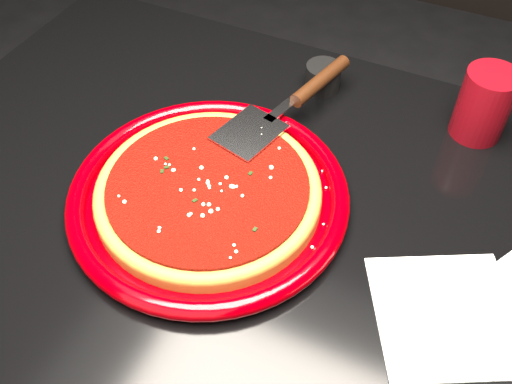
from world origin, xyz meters
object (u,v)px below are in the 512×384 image
(table, at_px, (268,336))
(cup, at_px, (484,104))
(pizza_server, at_px, (289,103))
(ramekin, at_px, (323,77))
(plate, at_px, (209,195))

(table, relative_size, cup, 10.59)
(cup, bearing_deg, table, -127.83)
(pizza_server, relative_size, ramekin, 5.60)
(table, xyz_separation_m, ramekin, (-0.04, 0.29, 0.40))
(ramekin, bearing_deg, table, -82.96)
(plate, bearing_deg, ramekin, 80.52)
(cup, relative_size, ramekin, 1.90)
(pizza_server, distance_m, cup, 0.30)
(ramekin, bearing_deg, plate, -99.48)
(plate, bearing_deg, cup, 44.91)
(pizza_server, bearing_deg, cup, 37.25)
(cup, bearing_deg, pizza_server, -156.90)
(table, bearing_deg, pizza_server, 106.10)
(plate, xyz_separation_m, pizza_server, (0.04, 0.20, 0.03))
(pizza_server, bearing_deg, plate, -86.99)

